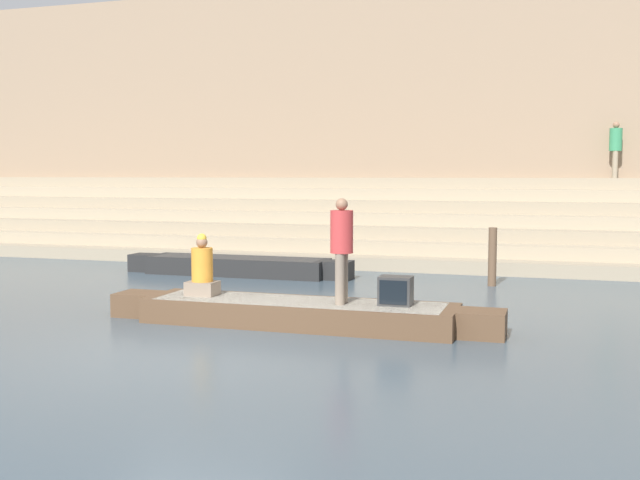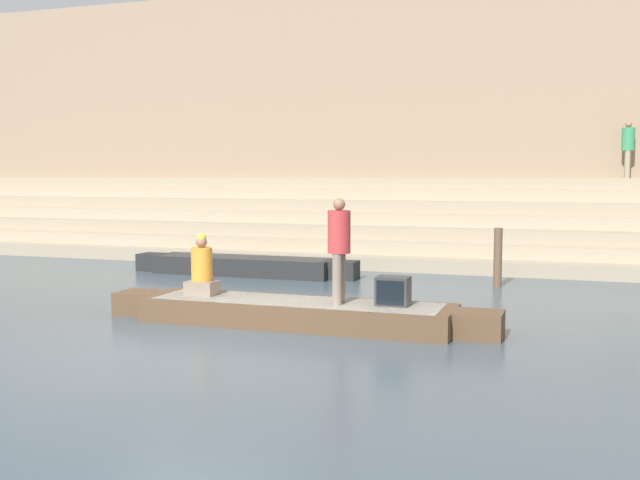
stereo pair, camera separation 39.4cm
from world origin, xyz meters
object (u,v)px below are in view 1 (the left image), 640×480
rowboat_main (298,312)px  tv_set (396,291)px  person_standing (342,243)px  person_on_steps (616,146)px  mooring_post (492,257)px  moored_boat_shore (237,266)px  person_rowing (202,271)px

rowboat_main → tv_set: bearing=5.6°
person_standing → tv_set: size_ratio=3.28×
rowboat_main → person_on_steps: 13.66m
person_standing → mooring_post: bearing=75.5°
person_standing → tv_set: 1.14m
person_standing → mooring_post: 5.80m
moored_boat_shore → mooring_post: (6.12, 0.02, 0.42)m
person_rowing → mooring_post: size_ratio=0.82×
person_rowing → person_on_steps: bearing=74.3°
rowboat_main → person_rowing: bearing=-179.6°
tv_set → person_standing: bearing=-173.2°
moored_boat_shore → person_rowing: bearing=-70.0°
person_on_steps → rowboat_main: bearing=-14.3°
moored_boat_shore → mooring_post: mooring_post is taller
person_rowing → mooring_post: 6.94m
tv_set → mooring_post: size_ratio=0.40×
moored_boat_shore → person_on_steps: person_on_steps is taller
mooring_post → person_rowing: bearing=-129.7°
person_rowing → rowboat_main: bearing=14.0°
rowboat_main → tv_set: tv_set is taller
person_rowing → mooring_post: (4.43, 5.34, -0.17)m
tv_set → mooring_post: 5.41m
person_rowing → moored_boat_shore: (-1.69, 5.32, -0.59)m
tv_set → moored_boat_shore: (-5.04, 5.28, -0.40)m
person_standing → moored_boat_shore: person_standing is taller
person_standing → person_on_steps: size_ratio=1.03×
tv_set → moored_boat_shore: size_ratio=0.09×
person_standing → moored_boat_shore: bearing=133.0°
person_standing → tv_set: bearing=13.4°
person_standing → moored_boat_shore: size_ratio=0.29×
rowboat_main → mooring_post: bearing=65.8°
mooring_post → person_on_steps: bearing=66.2°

